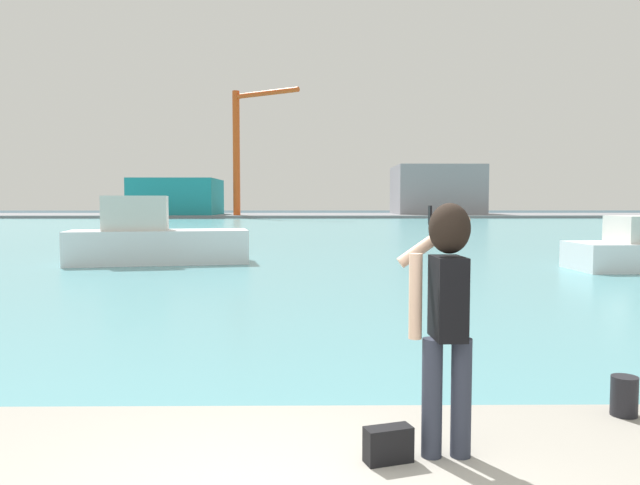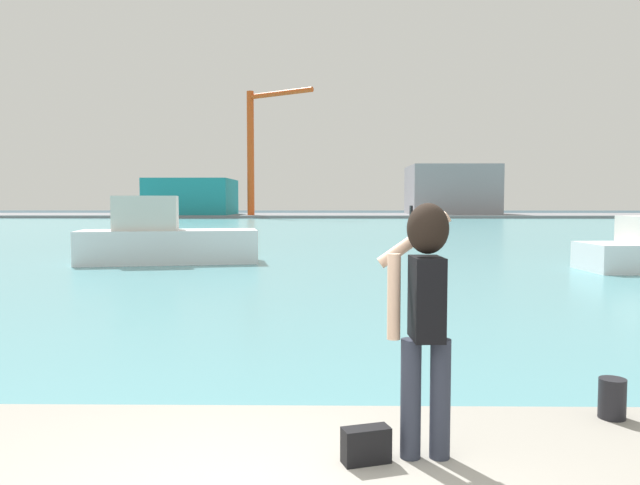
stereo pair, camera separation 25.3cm
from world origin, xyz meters
TOP-DOWN VIEW (x-y plane):
  - ground_plane at (0.00, 50.00)m, footprint 220.00×220.00m
  - harbor_water at (0.00, 52.00)m, footprint 140.00×100.00m
  - far_shore_dock at (0.00, 92.00)m, footprint 140.00×20.00m
  - person_photographer at (1.02, 0.94)m, footprint 0.53×0.55m
  - handbag at (0.62, 0.85)m, footprint 0.35×0.23m
  - harbor_bollard at (2.66, 1.73)m, footprint 0.21×0.21m
  - boat_moored at (-5.91, 20.08)m, footprint 6.92×3.38m
  - warehouse_left at (-20.29, 89.38)m, footprint 12.18×12.17m
  - warehouse_right at (19.54, 93.67)m, footprint 13.14×12.33m
  - port_crane at (-9.76, 83.85)m, footprint 9.63×6.62m

SIDE VIEW (x-z plane):
  - ground_plane at x=0.00m, z-range 0.00..0.00m
  - harbor_water at x=0.00m, z-range 0.00..0.02m
  - far_shore_dock at x=0.00m, z-range 0.00..0.42m
  - handbag at x=0.62m, z-range 0.61..0.85m
  - harbor_bollard at x=2.66m, z-range 0.61..0.94m
  - boat_moored at x=-5.91m, z-range -0.36..2.20m
  - person_photographer at x=1.02m, z-range 0.81..2.55m
  - warehouse_left at x=-20.29m, z-range 0.42..5.73m
  - warehouse_right at x=19.54m, z-range 0.42..7.95m
  - port_crane at x=-9.76m, z-range 2.25..19.76m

